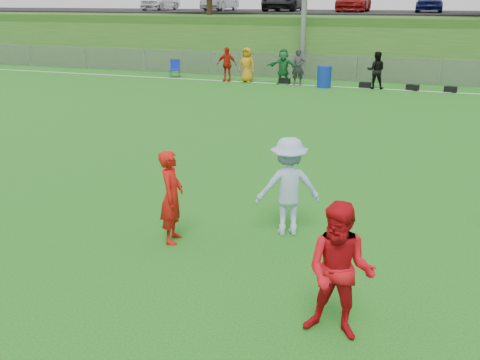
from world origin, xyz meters
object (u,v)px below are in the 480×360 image
at_px(player_red_left, 172,197).
at_px(recycling_bin, 324,77).
at_px(player_blue, 288,187).
at_px(player_red_center, 340,272).

bearing_deg(player_red_left, recycling_bin, -10.33).
bearing_deg(recycling_bin, player_blue, -81.51).
relative_size(player_blue, recycling_bin, 1.75).
height_order(player_red_left, player_blue, player_blue).
xyz_separation_m(player_red_center, recycling_bin, (-3.83, 19.43, -0.38)).
bearing_deg(recycling_bin, player_red_center, -78.85).
bearing_deg(player_red_center, player_red_left, 153.66).
relative_size(player_red_left, player_blue, 0.92).
distance_m(player_blue, recycling_bin, 16.84).
distance_m(player_red_center, player_blue, 3.08).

